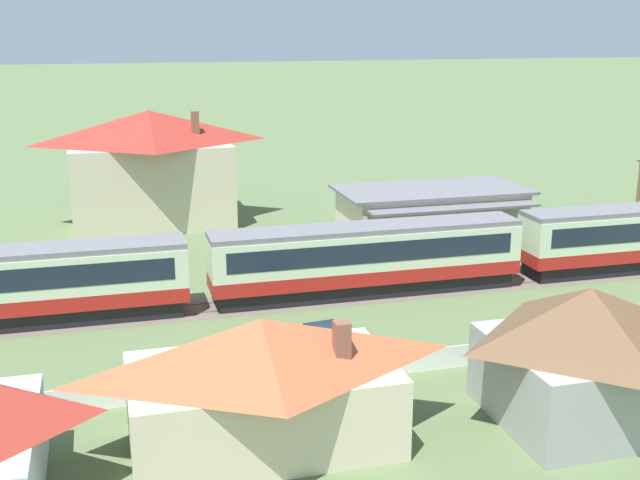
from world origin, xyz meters
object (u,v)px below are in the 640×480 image
Objects in this scene: passenger_train at (371,256)px; cottage_terracotta_roof at (262,380)px; parked_car_grey at (325,340)px; station_building at (431,215)px; station_house_red_roof at (151,166)px; cottage_brown_roof at (586,352)px.

cottage_terracotta_roof is at bearing -121.68° from passenger_train.
cottage_terracotta_roof is at bearing 142.69° from parked_car_grey.
station_building is 3.18× the size of parked_car_grey.
cottage_brown_roof is (14.02, -37.60, -1.73)m from station_house_red_roof.
passenger_train is 13.63× the size of parked_car_grey.
cottage_terracotta_roof is 2.49× the size of parked_car_grey.
cottage_terracotta_roof is (-17.26, -24.94, 0.56)m from station_building.
passenger_train is 23.66m from station_house_red_roof.
parked_car_grey is at bearing -126.43° from station_building.
cottage_brown_roof is (-4.70, -26.34, 0.82)m from station_building.
cottage_terracotta_roof is at bearing -87.69° from station_house_red_roof.
cottage_terracotta_roof is 9.26m from parked_car_grey.
passenger_train is at bearing -62.37° from station_house_red_roof.
station_house_red_roof reaches higher than cottage_terracotta_roof.
cottage_brown_roof is (12.56, -1.40, 0.26)m from cottage_terracotta_roof.
station_house_red_roof is 1.73× the size of cottage_brown_roof.
cottage_brown_roof reaches higher than parked_car_grey.
passenger_train is 12.38m from station_building.
parked_car_grey is (-7.96, 9.19, -2.25)m from cottage_brown_roof.
cottage_terracotta_roof reaches higher than parked_car_grey.
parked_car_grey is (4.59, 7.79, -1.99)m from cottage_terracotta_roof.
cottage_brown_roof is at bearing -69.55° from station_house_red_roof.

